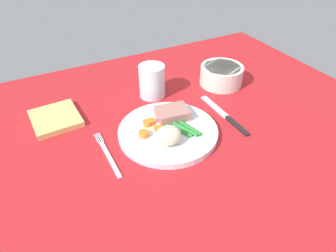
% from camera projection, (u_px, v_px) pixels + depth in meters
% --- Properties ---
extents(dining_table, '(1.20, 0.90, 0.02)m').
position_uv_depth(dining_table, '(169.00, 129.00, 0.79)').
color(dining_table, red).
rests_on(dining_table, ground).
extents(dinner_plate, '(0.25, 0.25, 0.02)m').
position_uv_depth(dinner_plate, '(168.00, 132.00, 0.75)').
color(dinner_plate, white).
rests_on(dinner_plate, dining_table).
extents(meat_portion, '(0.09, 0.07, 0.03)m').
position_uv_depth(meat_portion, '(172.00, 113.00, 0.78)').
color(meat_portion, '#B2756B').
rests_on(meat_portion, dinner_plate).
extents(mashed_potatoes, '(0.06, 0.06, 0.04)m').
position_uv_depth(mashed_potatoes, '(168.00, 135.00, 0.70)').
color(mashed_potatoes, beige).
rests_on(mashed_potatoes, dinner_plate).
extents(carrot_slices, '(0.07, 0.06, 0.01)m').
position_uv_depth(carrot_slices, '(150.00, 128.00, 0.74)').
color(carrot_slices, orange).
rests_on(carrot_slices, dinner_plate).
extents(green_beans, '(0.06, 0.09, 0.01)m').
position_uv_depth(green_beans, '(185.00, 128.00, 0.75)').
color(green_beans, '#2D8C38').
rests_on(green_beans, dinner_plate).
extents(fork, '(0.01, 0.17, 0.00)m').
position_uv_depth(fork, '(108.00, 154.00, 0.70)').
color(fork, silver).
rests_on(fork, dining_table).
extents(knife, '(0.02, 0.21, 0.01)m').
position_uv_depth(knife, '(225.00, 115.00, 0.82)').
color(knife, black).
rests_on(knife, dining_table).
extents(water_glass, '(0.08, 0.08, 0.10)m').
position_uv_depth(water_glass, '(152.00, 83.00, 0.88)').
color(water_glass, silver).
rests_on(water_glass, dining_table).
extents(salad_bowl, '(0.13, 0.13, 0.06)m').
position_uv_depth(salad_bowl, '(221.00, 74.00, 0.94)').
color(salad_bowl, silver).
rests_on(salad_bowl, dining_table).
extents(napkin, '(0.12, 0.13, 0.02)m').
position_uv_depth(napkin, '(56.00, 118.00, 0.80)').
color(napkin, '#DBBC6B').
rests_on(napkin, dining_table).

